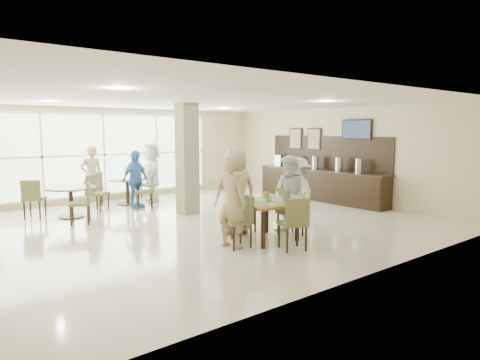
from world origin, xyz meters
TOP-DOWN VIEW (x-y plane):
  - ground at (0.00, 0.00)m, footprint 10.00×10.00m
  - room_shell at (0.00, 0.00)m, footprint 10.00×10.00m
  - window_bank at (-0.50, 4.46)m, footprint 7.00×0.04m
  - column at (0.40, 1.20)m, footprint 0.45×0.45m
  - main_table at (0.15, -2.04)m, footprint 1.04×1.04m
  - round_table_left at (-2.10, 2.57)m, footprint 1.19×1.19m
  - round_table_right at (-0.22, 3.48)m, footprint 1.11×1.11m
  - chairs_main_table at (0.15, -2.06)m, footprint 1.92×2.12m
  - chairs_table_left at (-2.09, 2.54)m, footprint 2.16×1.98m
  - chairs_table_right at (-0.20, 3.46)m, footprint 2.14×2.03m
  - tabletop_clutter at (0.18, -2.07)m, footprint 0.69×0.71m
  - buffet_counter at (4.70, 0.51)m, footprint 0.64×4.70m
  - wall_tv at (4.94, -0.60)m, footprint 0.06×1.00m
  - framed_art_a at (4.95, 1.00)m, footprint 0.05×0.55m
  - framed_art_b at (4.95, 1.80)m, footprint 0.05×0.55m
  - teen_left at (-0.67, -2.04)m, footprint 0.56×0.70m
  - teen_far at (0.06, -1.23)m, footprint 0.98×0.73m
  - teen_right at (0.81, -2.07)m, footprint 0.66×0.83m
  - teen_standing at (1.59, -1.53)m, footprint 0.80×1.10m
  - adult_a at (-0.32, 2.74)m, footprint 1.07×0.87m
  - adult_b at (0.53, 3.43)m, footprint 1.11×1.76m
  - adult_standing at (-1.13, 3.81)m, footprint 0.63×0.43m

SIDE VIEW (x-z plane):
  - ground at x=0.00m, z-range 0.00..0.00m
  - chairs_main_table at x=0.15m, z-range 0.00..0.95m
  - chairs_table_left at x=-2.09m, z-range 0.00..0.95m
  - chairs_table_right at x=-0.20m, z-range 0.00..0.95m
  - buffet_counter at x=4.70m, z-range -0.42..1.53m
  - round_table_right at x=-0.22m, z-range 0.20..0.95m
  - round_table_left at x=-2.10m, z-range 0.22..0.97m
  - main_table at x=0.15m, z-range 0.29..1.04m
  - teen_standing at x=1.59m, z-range 0.00..1.54m
  - adult_a at x=-0.32m, z-range 0.00..1.59m
  - tabletop_clutter at x=0.18m, z-range 0.71..0.91m
  - teen_right at x=0.81m, z-range 0.00..1.63m
  - teen_left at x=-0.67m, z-range 0.00..1.69m
  - adult_standing at x=-1.13m, z-range 0.00..1.70m
  - adult_b at x=0.53m, z-range 0.00..1.76m
  - teen_far at x=0.06m, z-range 0.00..1.80m
  - window_bank at x=-0.50m, z-range -2.10..4.90m
  - column at x=0.40m, z-range 0.00..2.80m
  - room_shell at x=0.00m, z-range -3.30..6.70m
  - framed_art_a at x=4.95m, z-range 1.50..2.20m
  - framed_art_b at x=4.95m, z-range 1.50..2.20m
  - wall_tv at x=4.94m, z-range 1.86..2.44m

